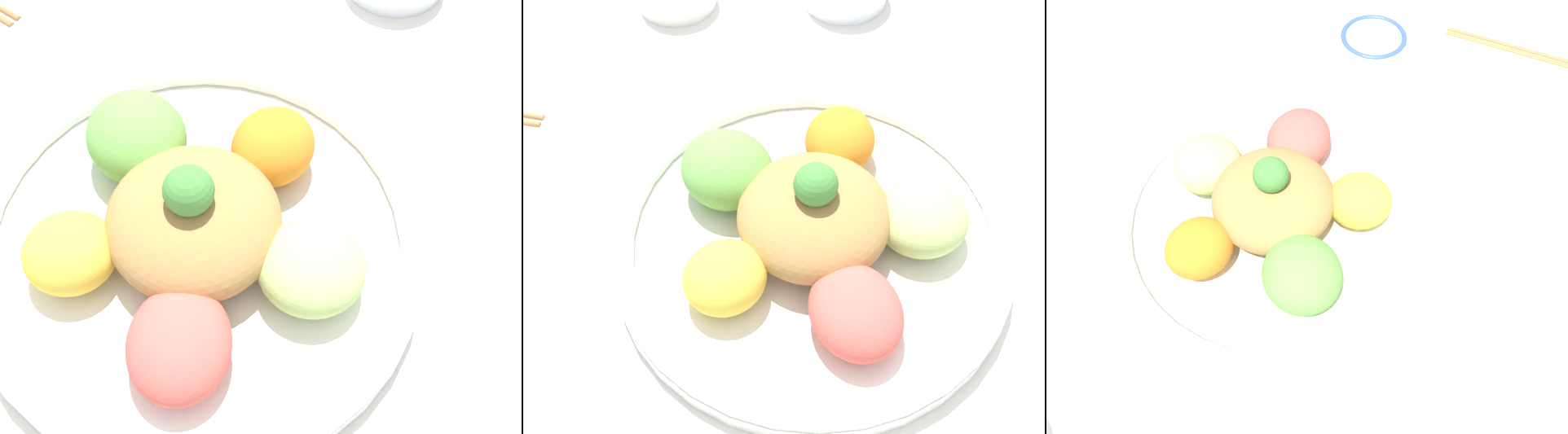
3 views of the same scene
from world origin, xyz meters
TOP-DOWN VIEW (x-y plane):
  - ground_plane at (0.00, 0.00)m, footprint 2.40×2.40m
  - salad_platter at (0.02, -0.03)m, footprint 0.36×0.36m
  - sauce_bowl_dark at (0.33, -0.03)m, footprint 0.09×0.09m
  - chopsticks_pair_near at (0.44, -0.22)m, footprint 0.02×0.22m

SIDE VIEW (x-z plane):
  - ground_plane at x=0.00m, z-range 0.00..0.00m
  - chopsticks_pair_near at x=0.44m, z-range 0.00..0.01m
  - sauce_bowl_dark at x=0.33m, z-range 0.00..0.05m
  - salad_platter at x=0.02m, z-range -0.03..0.09m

